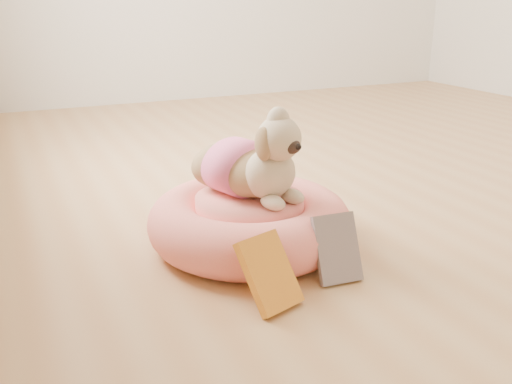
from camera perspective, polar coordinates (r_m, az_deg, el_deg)
name	(u,v)px	position (r m, az deg, el deg)	size (l,w,h in m)	color
floor	(418,165)	(2.90, 15.91, 2.64)	(4.50, 4.50, 0.00)	tan
pet_bed	(250,222)	(1.87, -0.64, -3.00)	(0.67, 0.67, 0.17)	#FF6863
dog	(251,149)	(1.80, -0.48, 4.31)	(0.29, 0.42, 0.31)	brown
book_yellow	(269,273)	(1.52, 1.33, -8.08)	(0.14, 0.03, 0.21)	gold
book_white	(337,248)	(1.67, 8.11, -5.61)	(0.13, 0.02, 0.20)	silver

